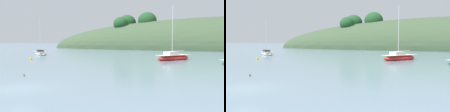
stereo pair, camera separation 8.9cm
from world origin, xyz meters
The scene contains 5 objects.
ground_plane centered at (0.00, 0.00, 0.00)m, with size 400.00×400.00×0.00m, color slate.
sailboat_grey_yawl centered at (7.50, 31.15, 0.44)m, with size 6.30×7.59×9.90m.
sailboat_cream_ketch centered at (-23.75, 35.16, 0.37)m, with size 5.84×5.25×8.73m.
mooring_buoy_inner centered at (-16.86, 22.91, 0.12)m, with size 0.44×0.44×0.54m.
duck_straggler centered at (-3.85, 5.30, 0.05)m, with size 0.37×0.37×0.24m.
Camera 2 is at (13.42, -15.31, 3.65)m, focal length 41.05 mm.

